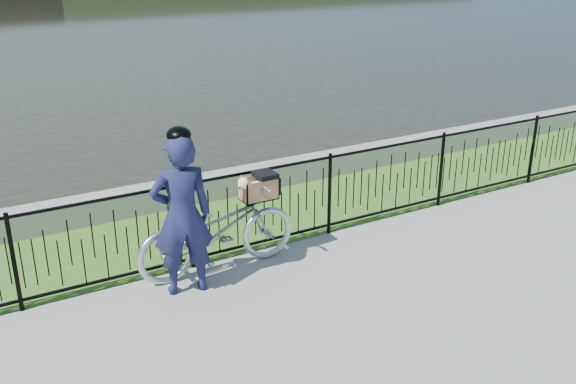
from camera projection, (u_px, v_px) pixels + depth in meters
ground at (333, 304)px, 7.09m from camera, size 120.00×120.00×0.00m
grass_strip at (232, 222)px, 9.19m from camera, size 60.00×2.00×0.01m
quay_wall at (204, 188)px, 9.93m from camera, size 60.00×0.30×0.40m
fence at (264, 208)px, 8.18m from camera, size 14.00×0.06×1.15m
bicycle_rig at (218, 229)px, 7.67m from camera, size 2.02×0.70×1.16m
cyclist at (182, 214)px, 7.05m from camera, size 0.74×0.55×1.93m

